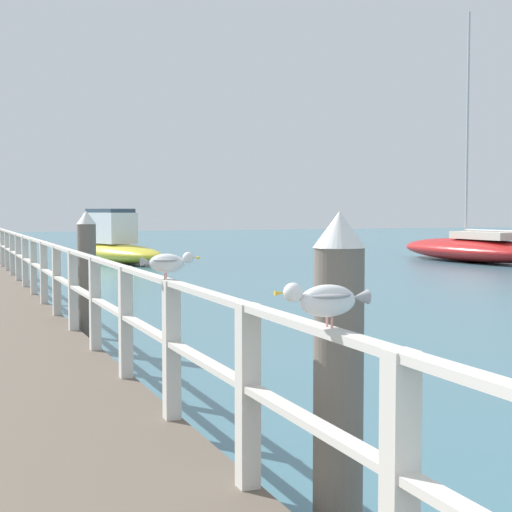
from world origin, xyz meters
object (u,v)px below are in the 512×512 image
Objects in this scene: dock_piling_near at (338,401)px; seagull_background at (168,262)px; dock_piling_far at (87,280)px; boat_1 at (473,249)px; boat_4 at (115,245)px; seagull_foreground at (326,299)px.

seagull_background is at bearing 99.79° from dock_piling_near.
boat_1 is (18.55, 14.76, -0.53)m from dock_piling_far.
boat_1 is at bearing 50.84° from dock_piling_near.
boat_4 is at bearing 158.67° from boat_1.
dock_piling_far is at bearing -1.63° from seagull_foreground.
dock_piling_near is 0.97m from seagull_foreground.
seagull_background is (0.02, 2.76, 0.00)m from seagull_foreground.
dock_piling_near is 1.00× the size of dock_piling_far.
seagull_foreground is at bearing -92.58° from dock_piling_far.
boat_4 is (4.55, 19.74, -0.34)m from dock_piling_far.
dock_piling_far is at bearing -118.07° from boat_4.
boat_1 is 14.86m from boat_4.
seagull_foreground and seagull_background have the same top height.
seagull_foreground is 1.09× the size of seagull_background.
seagull_foreground is 2.76m from seagull_background.
dock_piling_far is 4.47× the size of seagull_foreground.
boat_4 is at bearing -8.94° from seagull_foreground.
boat_4 is at bearing -161.61° from seagull_background.
boat_4 reaches higher than seagull_foreground.
dock_piling_far is 0.20× the size of boat_1.
boat_1 reaches higher than seagull_background.
seagull_background is 26.08m from boat_4.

